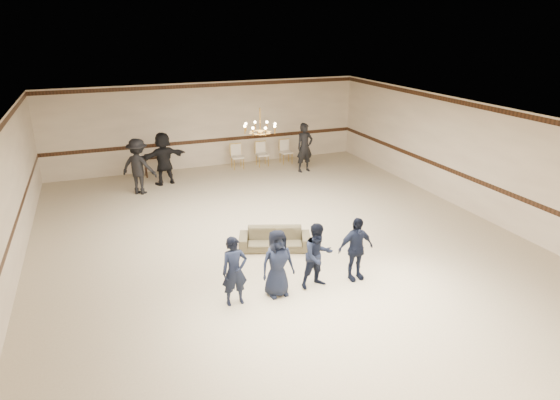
{
  "coord_description": "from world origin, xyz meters",
  "views": [
    {
      "loc": [
        -4.01,
        -10.69,
        5.28
      ],
      "look_at": [
        -0.03,
        -0.5,
        1.18
      ],
      "focal_mm": 30.55,
      "sensor_mm": 36.0,
      "label": 1
    }
  ],
  "objects_px": {
    "boy_b": "(277,263)",
    "settee": "(275,239)",
    "adult_mid": "(164,158)",
    "banquet_chair_right": "(286,152)",
    "boy_d": "(356,249)",
    "boy_c": "(318,256)",
    "boy_a": "(235,271)",
    "chandelier": "(260,120)",
    "adult_right": "(305,148)",
    "console_table": "(157,166)",
    "adult_left": "(138,167)",
    "banquet_chair_mid": "(262,154)",
    "banquet_chair_left": "(237,157)"
  },
  "relations": [
    {
      "from": "boy_b",
      "to": "settee",
      "type": "xyz_separation_m",
      "value": [
        0.7,
        2.0,
        -0.46
      ]
    },
    {
      "from": "adult_mid",
      "to": "banquet_chair_right",
      "type": "height_order",
      "value": "adult_mid"
    },
    {
      "from": "boy_d",
      "to": "boy_c",
      "type": "bearing_deg",
      "value": 178.91
    },
    {
      "from": "settee",
      "to": "boy_a",
      "type": "bearing_deg",
      "value": -108.42
    },
    {
      "from": "boy_c",
      "to": "boy_d",
      "type": "relative_size",
      "value": 1.0
    },
    {
      "from": "chandelier",
      "to": "boy_b",
      "type": "height_order",
      "value": "chandelier"
    },
    {
      "from": "boy_a",
      "to": "adult_mid",
      "type": "height_order",
      "value": "adult_mid"
    },
    {
      "from": "adult_mid",
      "to": "adult_right",
      "type": "relative_size",
      "value": 1.0
    },
    {
      "from": "console_table",
      "to": "boy_d",
      "type": "bearing_deg",
      "value": -70.06
    },
    {
      "from": "boy_d",
      "to": "banquet_chair_right",
      "type": "xyz_separation_m",
      "value": [
        2.02,
        8.96,
        -0.25
      ]
    },
    {
      "from": "adult_left",
      "to": "banquet_chair_mid",
      "type": "distance_m",
      "value": 5.04
    },
    {
      "from": "chandelier",
      "to": "boy_b",
      "type": "distance_m",
      "value": 4.4
    },
    {
      "from": "boy_a",
      "to": "adult_right",
      "type": "distance_m",
      "value": 9.16
    },
    {
      "from": "boy_a",
      "to": "boy_c",
      "type": "distance_m",
      "value": 1.8
    },
    {
      "from": "banquet_chair_left",
      "to": "banquet_chair_mid",
      "type": "distance_m",
      "value": 1.0
    },
    {
      "from": "banquet_chair_left",
      "to": "banquet_chair_right",
      "type": "xyz_separation_m",
      "value": [
        2.0,
        0.0,
        0.0
      ]
    },
    {
      "from": "adult_left",
      "to": "boy_b",
      "type": "bearing_deg",
      "value": 139.56
    },
    {
      "from": "adult_right",
      "to": "banquet_chair_right",
      "type": "height_order",
      "value": "adult_right"
    },
    {
      "from": "boy_a",
      "to": "console_table",
      "type": "bearing_deg",
      "value": 90.98
    },
    {
      "from": "settee",
      "to": "adult_right",
      "type": "bearing_deg",
      "value": 79.71
    },
    {
      "from": "boy_d",
      "to": "adult_left",
      "type": "height_order",
      "value": "adult_left"
    },
    {
      "from": "boy_d",
      "to": "adult_left",
      "type": "bearing_deg",
      "value": 115.77
    },
    {
      "from": "boy_d",
      "to": "banquet_chair_left",
      "type": "relative_size",
      "value": 1.55
    },
    {
      "from": "settee",
      "to": "banquet_chair_mid",
      "type": "relative_size",
      "value": 1.9
    },
    {
      "from": "banquet_chair_left",
      "to": "banquet_chair_mid",
      "type": "height_order",
      "value": "same"
    },
    {
      "from": "adult_right",
      "to": "boy_d",
      "type": "bearing_deg",
      "value": -114.15
    },
    {
      "from": "boy_c",
      "to": "settee",
      "type": "height_order",
      "value": "boy_c"
    },
    {
      "from": "boy_b",
      "to": "console_table",
      "type": "distance_m",
      "value": 9.25
    },
    {
      "from": "settee",
      "to": "adult_right",
      "type": "relative_size",
      "value": 0.96
    },
    {
      "from": "chandelier",
      "to": "banquet_chair_left",
      "type": "bearing_deg",
      "value": 80.6
    },
    {
      "from": "boy_d",
      "to": "adult_left",
      "type": "xyz_separation_m",
      "value": [
        -3.75,
        7.4,
        0.2
      ]
    },
    {
      "from": "boy_d",
      "to": "console_table",
      "type": "height_order",
      "value": "boy_d"
    },
    {
      "from": "chandelier",
      "to": "console_table",
      "type": "height_order",
      "value": "chandelier"
    },
    {
      "from": "adult_mid",
      "to": "banquet_chair_mid",
      "type": "height_order",
      "value": "adult_mid"
    },
    {
      "from": "banquet_chair_right",
      "to": "console_table",
      "type": "xyz_separation_m",
      "value": [
        -5.0,
        0.2,
        -0.09
      ]
    },
    {
      "from": "adult_left",
      "to": "banquet_chair_mid",
      "type": "bearing_deg",
      "value": -127.05
    },
    {
      "from": "boy_b",
      "to": "adult_right",
      "type": "xyz_separation_m",
      "value": [
        4.05,
        7.7,
        0.2
      ]
    },
    {
      "from": "banquet_chair_mid",
      "to": "banquet_chair_left",
      "type": "bearing_deg",
      "value": 179.83
    },
    {
      "from": "chandelier",
      "to": "settee",
      "type": "distance_m",
      "value": 3.14
    },
    {
      "from": "adult_right",
      "to": "banquet_chair_left",
      "type": "distance_m",
      "value": 2.61
    },
    {
      "from": "chandelier",
      "to": "boy_a",
      "type": "xyz_separation_m",
      "value": [
        -1.85,
        -3.71,
        -2.16
      ]
    },
    {
      "from": "adult_mid",
      "to": "console_table",
      "type": "distance_m",
      "value": 1.2
    },
    {
      "from": "adult_right",
      "to": "console_table",
      "type": "distance_m",
      "value": 5.46
    },
    {
      "from": "chandelier",
      "to": "settee",
      "type": "xyz_separation_m",
      "value": [
        -0.25,
        -1.71,
        -2.62
      ]
    },
    {
      "from": "banquet_chair_left",
      "to": "banquet_chair_mid",
      "type": "bearing_deg",
      "value": 4.06
    },
    {
      "from": "chandelier",
      "to": "banquet_chair_left",
      "type": "xyz_separation_m",
      "value": [
        0.87,
        5.25,
        -2.41
      ]
    },
    {
      "from": "boy_c",
      "to": "adult_left",
      "type": "distance_m",
      "value": 7.93
    },
    {
      "from": "boy_b",
      "to": "banquet_chair_left",
      "type": "height_order",
      "value": "boy_b"
    },
    {
      "from": "boy_a",
      "to": "banquet_chair_left",
      "type": "bearing_deg",
      "value": 72.35
    },
    {
      "from": "settee",
      "to": "banquet_chair_right",
      "type": "height_order",
      "value": "banquet_chair_right"
    }
  ]
}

